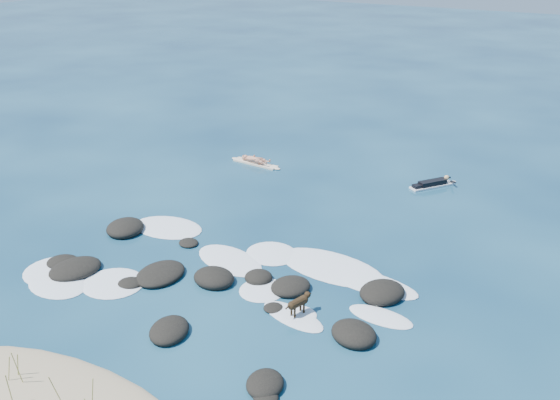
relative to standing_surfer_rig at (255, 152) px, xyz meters
The scene contains 6 objects.
ground 10.35m from the standing_surfer_rig, 60.39° to the right, with size 160.00×160.00×0.00m, color #0A2642.
reef_rocks 11.40m from the standing_surfer_rig, 65.60° to the right, with size 12.06×7.10×0.55m.
breaking_foam 10.38m from the standing_surfer_rig, 64.30° to the right, with size 12.62×7.51×0.12m.
standing_surfer_rig is the anchor object (origin of this frame).
paddling_surfer_rig 8.48m from the standing_surfer_rig, 10.46° to the left, with size 1.73×2.14×0.41m.
dog 13.07m from the standing_surfer_rig, 51.99° to the right, with size 0.47×1.05×0.68m.
Camera 1 is at (10.29, -14.98, 10.39)m, focal length 40.00 mm.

